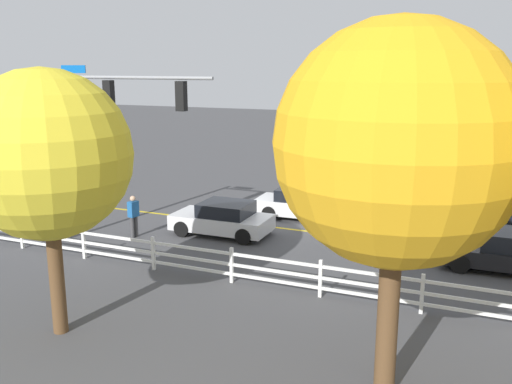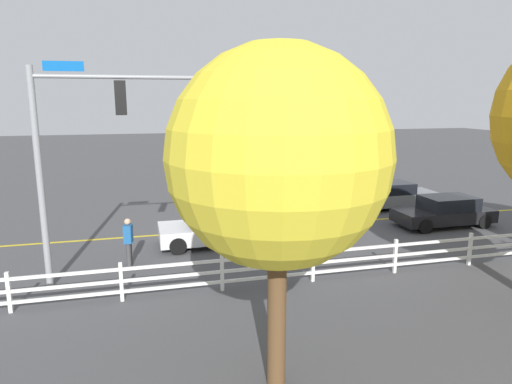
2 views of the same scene
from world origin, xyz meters
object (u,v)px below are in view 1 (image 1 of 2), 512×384
car_1 (497,222)px  car_2 (223,219)px  car_3 (309,204)px  tree_2 (397,145)px  car_0 (512,252)px  pedestrian (134,215)px  tree_1 (46,155)px

car_1 → car_2: (10.18, 3.74, -0.01)m
car_1 → car_3: car_1 is taller
car_2 → tree_2: 12.66m
car_0 → car_2: size_ratio=1.11×
car_0 → car_3: size_ratio=0.92×
car_3 → pedestrian: pedestrian is taller
pedestrian → tree_1: 8.87m
pedestrian → car_3: bearing=53.4°
car_3 → tree_2: bearing=-67.2°
car_0 → tree_1: 14.71m
car_2 → car_3: car_3 is taller
tree_1 → tree_2: tree_2 is taller
car_0 → tree_2: 10.15m
car_1 → pedestrian: pedestrian is taller
car_0 → tree_1: tree_1 is taller
car_1 → car_2: 10.84m
car_1 → car_2: bearing=-159.9°
car_2 → car_3: 4.34m
car_1 → tree_2: tree_2 is taller
car_0 → car_1: car_1 is taller
car_1 → tree_1: bearing=-128.5°
tree_2 → car_1: bearing=-99.8°
car_3 → pedestrian: size_ratio=2.85×
car_0 → car_3: same height
car_1 → car_3: 7.71m
car_2 → car_1: bearing=-160.4°
car_3 → car_1: bearing=-0.5°
car_0 → car_1: size_ratio=0.95×
car_3 → pedestrian: bearing=-138.3°
pedestrian → tree_1: (-2.99, 7.51, 3.66)m
car_0 → tree_2: (2.61, 8.69, 4.54)m
tree_1 → tree_2: bearing=-176.2°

